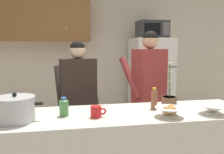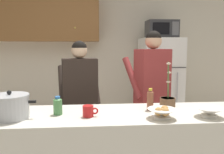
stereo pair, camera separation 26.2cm
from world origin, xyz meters
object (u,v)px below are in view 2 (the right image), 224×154
(person_near_pot, at_px, (80,92))
(bottle_near_edge, at_px, (150,99))
(bread_bowl, at_px, (162,112))
(potted_orchid, at_px, (168,100))
(microwave, at_px, (162,29))
(cooking_pot, at_px, (10,106))
(bottle_mid_counter, at_px, (58,106))
(coffee_mug, at_px, (88,111))
(empty_bowl, at_px, (209,112))
(refrigerator, at_px, (160,87))
(person_by_sink, at_px, (152,83))

(person_near_pot, relative_size, bottle_near_edge, 7.75)
(bread_bowl, height_order, potted_orchid, potted_orchid)
(microwave, distance_m, cooking_pot, 2.73)
(cooking_pot, bearing_deg, bottle_mid_counter, 12.03)
(bottle_near_edge, bearing_deg, bread_bowl, -82.67)
(bottle_near_edge, bearing_deg, microwave, 70.97)
(bottle_near_edge, distance_m, potted_orchid, 0.23)
(coffee_mug, height_order, potted_orchid, potted_orchid)
(microwave, distance_m, bottle_mid_counter, 2.45)
(cooking_pot, distance_m, empty_bowl, 1.64)
(cooking_pot, bearing_deg, bread_bowl, -5.08)
(microwave, height_order, bottle_mid_counter, microwave)
(refrigerator, bearing_deg, microwave, -89.93)
(bread_bowl, bearing_deg, refrigerator, 74.41)
(cooking_pot, bearing_deg, potted_orchid, 10.96)
(bread_bowl, bearing_deg, potted_orchid, 66.38)
(refrigerator, xyz_separation_m, empty_bowl, (-0.17, -2.03, 0.15))
(person_by_sink, height_order, bottle_mid_counter, person_by_sink)
(empty_bowl, bearing_deg, refrigerator, 85.32)
(person_by_sink, height_order, bread_bowl, person_by_sink)
(person_by_sink, distance_m, bottle_mid_counter, 1.30)
(person_by_sink, xyz_separation_m, bottle_mid_counter, (-1.02, -0.79, -0.06))
(refrigerator, xyz_separation_m, potted_orchid, (-0.40, -1.66, 0.16))
(potted_orchid, bearing_deg, bread_bowl, -113.62)
(cooking_pot, bearing_deg, bottle_near_edge, 7.53)
(person_near_pot, bearing_deg, bread_bowl, -52.82)
(empty_bowl, height_order, bottle_near_edge, bottle_near_edge)
(cooking_pot, bearing_deg, empty_bowl, -3.57)
(refrigerator, distance_m, person_near_pot, 1.70)
(coffee_mug, bearing_deg, refrigerator, 58.93)
(bottle_near_edge, bearing_deg, person_near_pot, 135.34)
(coffee_mug, xyz_separation_m, empty_bowl, (1.00, -0.09, -0.00))
(cooking_pot, distance_m, bread_bowl, 1.24)
(person_by_sink, xyz_separation_m, bread_bowl, (-0.16, -0.98, -0.09))
(person_near_pot, xyz_separation_m, bottle_mid_counter, (-0.15, -0.75, 0.03))
(refrigerator, bearing_deg, empty_bowl, -94.68)
(microwave, bearing_deg, empty_bowl, -94.74)
(bottle_mid_counter, xyz_separation_m, potted_orchid, (1.03, 0.19, -0.02))
(empty_bowl, bearing_deg, coffee_mug, 174.62)
(person_near_pot, relative_size, bread_bowl, 6.47)
(bread_bowl, height_order, bottle_near_edge, bottle_near_edge)
(microwave, bearing_deg, person_by_sink, -111.35)
(coffee_mug, distance_m, bread_bowl, 0.61)
(coffee_mug, relative_size, bread_bowl, 0.54)
(coffee_mug, bearing_deg, person_by_sink, 49.03)
(cooking_pot, bearing_deg, microwave, 46.64)
(bottle_mid_counter, bearing_deg, refrigerator, 52.30)
(bottle_mid_counter, relative_size, potted_orchid, 0.36)
(empty_bowl, bearing_deg, cooking_pot, 176.43)
(person_near_pot, height_order, bread_bowl, person_near_pot)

